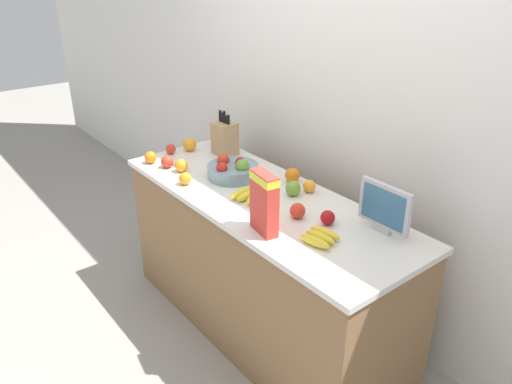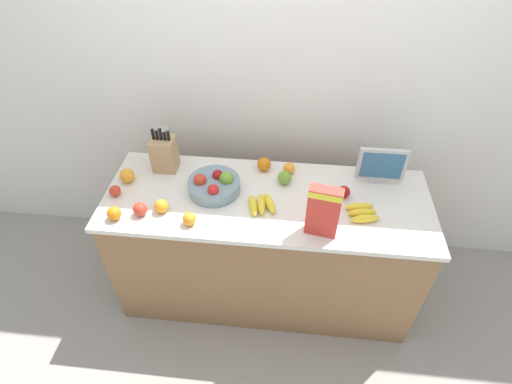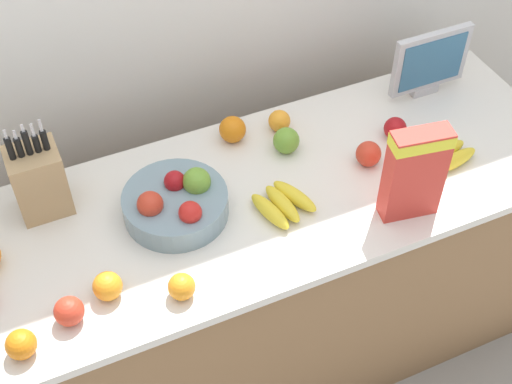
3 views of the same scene
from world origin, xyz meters
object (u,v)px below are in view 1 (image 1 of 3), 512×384
object	(u,v)px
apple_by_knife_block	(298,211)
orange_front_left	(309,186)
cereal_box	(264,201)
orange_near_bowl	(150,157)
apple_front	(293,188)
apple_leftmost	(171,149)
orange_back_center	(185,179)
orange_mid_right	(190,144)
orange_front_center	(292,175)
small_monitor	(384,207)
knife_block	(225,138)
banana_bunch_left	(320,237)
banana_bunch_right	(248,195)
orange_mid_left	(181,166)
fruit_bowl	(233,170)
apple_middle	(167,162)
apple_near_bananas	(328,218)

from	to	relation	value
apple_by_knife_block	orange_front_left	distance (m)	0.30
orange_front_left	cereal_box	bearing A→B (deg)	-68.61
cereal_box	orange_near_bowl	bearing A→B (deg)	-169.60
cereal_box	apple_front	distance (m)	0.43
apple_leftmost	orange_near_bowl	bearing A→B (deg)	-70.31
orange_back_center	orange_mid_right	bearing A→B (deg)	145.77
orange_near_bowl	orange_front_center	xyz separation A→B (m)	(0.75, 0.49, 0.00)
small_monitor	knife_block	bearing A→B (deg)	179.73
small_monitor	apple_front	distance (m)	0.55
orange_near_bowl	orange_front_center	bearing A→B (deg)	33.38
apple_by_knife_block	apple_leftmost	size ratio (longest dim) A/B	1.19
banana_bunch_left	orange_front_center	bearing A→B (deg)	148.94
banana_bunch_right	orange_front_center	xyz separation A→B (m)	(-0.01, 0.33, 0.02)
small_monitor	apple_leftmost	bearing A→B (deg)	-169.82
orange_near_bowl	orange_mid_left	distance (m)	0.24
fruit_bowl	banana_bunch_left	bearing A→B (deg)	-7.90
apple_leftmost	orange_mid_left	xyz separation A→B (m)	(0.29, -0.10, 0.01)
apple_by_knife_block	apple_leftmost	bearing A→B (deg)	-177.34
apple_by_knife_block	orange_mid_left	distance (m)	0.85
banana_bunch_right	orange_mid_right	size ratio (longest dim) A/B	2.18
apple_leftmost	knife_block	bearing A→B (deg)	51.25
knife_block	fruit_bowl	bearing A→B (deg)	-28.12
banana_bunch_left	orange_back_center	xyz separation A→B (m)	(-0.90, -0.15, 0.01)
apple_by_knife_block	small_monitor	bearing A→B (deg)	31.91
fruit_bowl	apple_middle	size ratio (longest dim) A/B	3.91
apple_front	apple_by_knife_block	xyz separation A→B (m)	(0.20, -0.15, -0.00)
fruit_bowl	orange_near_bowl	size ratio (longest dim) A/B	3.96
orange_mid_left	apple_front	bearing A→B (deg)	25.04
cereal_box	orange_mid_right	distance (m)	1.15
small_monitor	apple_by_knife_block	size ratio (longest dim) A/B	3.54
orange_front_center	orange_mid_right	distance (m)	0.80
orange_front_center	orange_front_left	world-z (taller)	orange_front_center
apple_leftmost	orange_near_bowl	world-z (taller)	orange_near_bowl
knife_block	orange_front_center	size ratio (longest dim) A/B	3.71
banana_bunch_right	apple_middle	xyz separation A→B (m)	(-0.63, -0.12, 0.02)
fruit_bowl	apple_by_knife_block	size ratio (longest dim) A/B	3.84
fruit_bowl	apple_by_knife_block	distance (m)	0.59
banana_bunch_left	orange_mid_right	world-z (taller)	orange_mid_right
apple_leftmost	orange_front_center	size ratio (longest dim) A/B	0.77
apple_front	orange_front_left	xyz separation A→B (m)	(0.02, 0.10, -0.01)
apple_front	apple_leftmost	distance (m)	0.96
apple_middle	orange_front_center	distance (m)	0.76
knife_block	banana_bunch_left	xyz separation A→B (m)	(1.14, -0.29, -0.09)
knife_block	orange_back_center	xyz separation A→B (m)	(0.25, -0.44, -0.07)
banana_bunch_left	orange_near_bowl	distance (m)	1.31
cereal_box	orange_near_bowl	xyz separation A→B (m)	(-1.08, -0.02, -0.12)
orange_front_center	apple_front	bearing A→B (deg)	-40.87
orange_near_bowl	orange_mid_left	bearing A→B (deg)	18.82
banana_bunch_right	apple_near_bananas	size ratio (longest dim) A/B	2.67
small_monitor	apple_near_bananas	size ratio (longest dim) A/B	3.84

